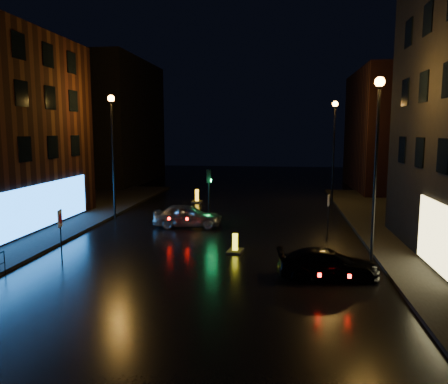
{
  "coord_description": "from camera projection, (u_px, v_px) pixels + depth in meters",
  "views": [
    {
      "loc": [
        3.47,
        -14.5,
        5.99
      ],
      "look_at": [
        0.57,
        8.1,
        2.8
      ],
      "focal_mm": 35.0,
      "sensor_mm": 36.0,
      "label": 1
    }
  ],
  "objects": [
    {
      "name": "street_lamp_rnear",
      "position": [
        377.0,
        141.0,
        19.66
      ],
      "size": [
        0.44,
        0.44,
        8.37
      ],
      "color": "black",
      "rests_on": "ground"
    },
    {
      "name": "bollard_near",
      "position": [
        235.0,
        248.0,
        21.78
      ],
      "size": [
        0.84,
        1.15,
        0.93
      ],
      "rotation": [
        0.0,
        0.0,
        -0.13
      ],
      "color": "black",
      "rests_on": "ground"
    },
    {
      "name": "traffic_signal",
      "position": [
        209.0,
        213.0,
        29.35
      ],
      "size": [
        1.4,
        2.4,
        3.45
      ],
      "color": "black",
      "rests_on": "ground"
    },
    {
      "name": "ground",
      "position": [
        179.0,
        301.0,
        15.52
      ],
      "size": [
        120.0,
        120.0,
        0.0
      ],
      "primitive_type": "plane",
      "color": "black",
      "rests_on": "ground"
    },
    {
      "name": "road_sign_left",
      "position": [
        60.0,
        223.0,
        20.03
      ],
      "size": [
        0.19,
        0.58,
        2.41
      ],
      "rotation": [
        0.0,
        0.0,
        0.24
      ],
      "color": "black",
      "rests_on": "ground"
    },
    {
      "name": "building_far_left",
      "position": [
        113.0,
        122.0,
        50.94
      ],
      "size": [
        8.0,
        16.0,
        14.0
      ],
      "primitive_type": "cube",
      "color": "black",
      "rests_on": "ground"
    },
    {
      "name": "bollard_far",
      "position": [
        197.0,
        199.0,
        36.99
      ],
      "size": [
        0.9,
        1.3,
        1.1
      ],
      "rotation": [
        0.0,
        0.0,
        0.05
      ],
      "color": "black",
      "rests_on": "ground"
    },
    {
      "name": "road_sign_right",
      "position": [
        328.0,
        203.0,
        26.91
      ],
      "size": [
        0.19,
        0.5,
        2.11
      ],
      "rotation": [
        0.0,
        0.0,
        2.86
      ],
      "color": "black",
      "rests_on": "ground"
    },
    {
      "name": "street_lamp_lfar",
      "position": [
        112.0,
        137.0,
        29.48
      ],
      "size": [
        0.44,
        0.44,
        8.37
      ],
      "color": "black",
      "rests_on": "ground"
    },
    {
      "name": "street_lamp_rfar",
      "position": [
        334.0,
        136.0,
        35.37
      ],
      "size": [
        0.44,
        0.44,
        8.37
      ],
      "color": "black",
      "rests_on": "ground"
    },
    {
      "name": "silver_hatchback",
      "position": [
        187.0,
        215.0,
        27.44
      ],
      "size": [
        4.37,
        2.09,
        1.44
      ],
      "primitive_type": "imported",
      "rotation": [
        0.0,
        0.0,
        1.67
      ],
      "color": "#A7AAAE",
      "rests_on": "ground"
    },
    {
      "name": "building_far_right",
      "position": [
        395.0,
        131.0,
        44.23
      ],
      "size": [
        8.0,
        14.0,
        12.0
      ],
      "primitive_type": "cube",
      "color": "black",
      "rests_on": "ground"
    },
    {
      "name": "dark_sedan",
      "position": [
        328.0,
        264.0,
        17.82
      ],
      "size": [
        4.28,
        2.05,
        1.2
      ],
      "primitive_type": "imported",
      "rotation": [
        0.0,
        0.0,
        1.66
      ],
      "color": "black",
      "rests_on": "ground"
    }
  ]
}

